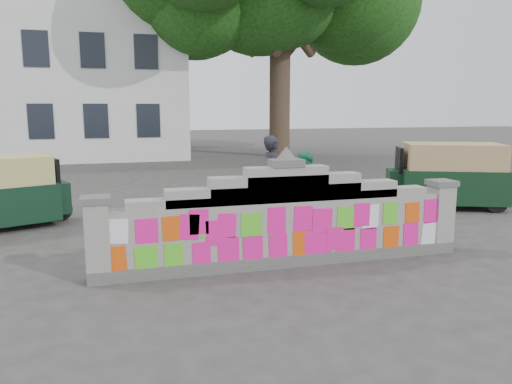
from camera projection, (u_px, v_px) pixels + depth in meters
ground at (285, 264)px, 8.49m from camera, size 100.00×100.00×0.00m
parapet_wall at (286, 222)px, 8.36m from camera, size 6.48×0.44×2.01m
building at (26, 81)px, 26.72m from camera, size 16.00×10.00×8.90m
cyclist_bike at (272, 205)px, 10.92m from camera, size 2.08×0.89×1.06m
cyclist_rider at (272, 188)px, 10.86m from camera, size 0.49×0.69×1.80m
pedestrian at (305, 187)px, 11.51m from camera, size 0.74×0.88×1.64m
rickshaw_right at (448, 174)px, 13.21m from camera, size 3.16×2.34×1.70m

